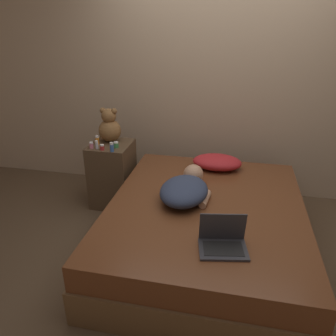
# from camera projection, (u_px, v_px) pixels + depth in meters

# --- Properties ---
(ground_plane) EXTENTS (12.00, 12.00, 0.00)m
(ground_plane) POSITION_uv_depth(u_px,v_px,m) (204.00, 250.00, 2.93)
(ground_plane) COLOR brown
(wall_back) EXTENTS (8.00, 0.06, 2.60)m
(wall_back) POSITION_uv_depth(u_px,v_px,m) (222.00, 79.00, 3.50)
(wall_back) COLOR tan
(wall_back) RESTS_ON ground_plane
(bed) EXTENTS (1.63, 1.95, 0.49)m
(bed) POSITION_uv_depth(u_px,v_px,m) (205.00, 228.00, 2.83)
(bed) COLOR brown
(bed) RESTS_ON ground_plane
(nightstand) EXTENTS (0.42, 0.45, 0.69)m
(nightstand) POSITION_uv_depth(u_px,v_px,m) (113.00, 174.00, 3.56)
(nightstand) COLOR brown
(nightstand) RESTS_ON ground_plane
(pillow) EXTENTS (0.50, 0.32, 0.14)m
(pillow) POSITION_uv_depth(u_px,v_px,m) (217.00, 162.00, 3.33)
(pillow) COLOR red
(pillow) RESTS_ON bed
(person_lying) EXTENTS (0.44, 0.70, 0.18)m
(person_lying) POSITION_uv_depth(u_px,v_px,m) (186.00, 188.00, 2.78)
(person_lying) COLOR #2D3851
(person_lying) RESTS_ON bed
(laptop) EXTENTS (0.35, 0.28, 0.23)m
(laptop) POSITION_uv_depth(u_px,v_px,m) (223.00, 241.00, 2.18)
(laptop) COLOR #333338
(laptop) RESTS_ON bed
(teddy_bear) EXTENTS (0.24, 0.24, 0.36)m
(teddy_bear) POSITION_uv_depth(u_px,v_px,m) (110.00, 127.00, 3.44)
(teddy_bear) COLOR brown
(teddy_bear) RESTS_ON nightstand
(bottle_clear) EXTENTS (0.03, 0.03, 0.09)m
(bottle_clear) POSITION_uv_depth(u_px,v_px,m) (97.00, 145.00, 3.28)
(bottle_clear) COLOR silver
(bottle_clear) RESTS_ON nightstand
(bottle_blue) EXTENTS (0.04, 0.04, 0.10)m
(bottle_blue) POSITION_uv_depth(u_px,v_px,m) (112.00, 147.00, 3.21)
(bottle_blue) COLOR #3866B2
(bottle_blue) RESTS_ON nightstand
(bottle_pink) EXTENTS (0.04, 0.04, 0.07)m
(bottle_pink) POSITION_uv_depth(u_px,v_px,m) (91.00, 145.00, 3.30)
(bottle_pink) COLOR pink
(bottle_pink) RESTS_ON nightstand
(bottle_red) EXTENTS (0.04, 0.04, 0.06)m
(bottle_red) POSITION_uv_depth(u_px,v_px,m) (102.00, 147.00, 3.25)
(bottle_red) COLOR #B72D2D
(bottle_red) RESTS_ON nightstand
(bottle_orange) EXTENTS (0.04, 0.04, 0.09)m
(bottle_orange) POSITION_uv_depth(u_px,v_px,m) (97.00, 140.00, 3.39)
(bottle_orange) COLOR orange
(bottle_orange) RESTS_ON nightstand
(bottle_green) EXTENTS (0.05, 0.05, 0.06)m
(bottle_green) POSITION_uv_depth(u_px,v_px,m) (116.00, 145.00, 3.32)
(bottle_green) COLOR #3D8E4C
(bottle_green) RESTS_ON nightstand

